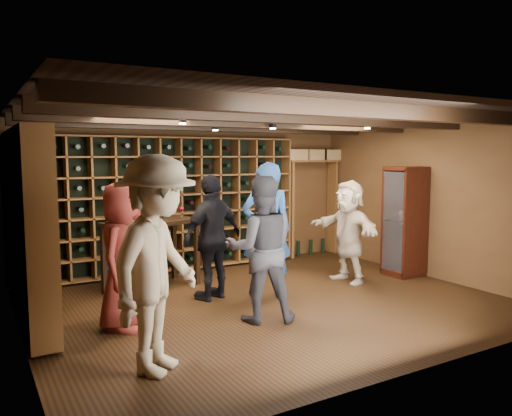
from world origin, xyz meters
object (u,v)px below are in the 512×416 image
guest_khaki (158,265)px  tasting_table (151,230)px  man_blue_shirt (267,231)px  guest_beige (349,231)px  guest_woman_black (213,237)px  man_grey_suit (261,249)px  guest_red_floral (123,256)px  display_cabinet (405,223)px

guest_khaki → tasting_table: bearing=30.5°
man_blue_shirt → guest_beige: bearing=-154.3°
guest_woman_black → guest_beige: (2.22, -0.20, -0.06)m
man_grey_suit → guest_red_floral: (-1.48, 0.55, -0.03)m
guest_khaki → guest_red_floral: bearing=46.1°
tasting_table → guest_red_floral: bearing=-136.1°
man_grey_suit → guest_woman_black: (-0.10, 1.10, -0.01)m
man_blue_shirt → guest_red_floral: man_blue_shirt is taller
display_cabinet → guest_khaki: size_ratio=0.89×
guest_red_floral → man_blue_shirt: bearing=-45.2°
tasting_table → man_blue_shirt: bearing=-61.7°
man_blue_shirt → guest_khaki: guest_khaki is taller
man_blue_shirt → guest_beige: size_ratio=1.18×
man_blue_shirt → guest_khaki: 2.59m
guest_red_floral → man_grey_suit: bearing=-72.2°
display_cabinet → guest_red_floral: 4.67m
guest_red_floral → guest_khaki: guest_khaki is taller
man_blue_shirt → guest_beige: man_blue_shirt is taller
man_blue_shirt → guest_woman_black: man_blue_shirt is taller
display_cabinet → tasting_table: 4.04m
display_cabinet → man_grey_suit: display_cabinet is taller
guest_red_floral → guest_beige: 3.62m
guest_woman_black → guest_khaki: guest_khaki is taller
guest_red_floral → guest_khaki: bearing=-143.4°
man_blue_shirt → guest_red_floral: bearing=28.2°
guest_red_floral → guest_woman_black: bearing=-29.9°
tasting_table → display_cabinet: bearing=-34.8°
guest_khaki → man_blue_shirt: bearing=-5.8°
guest_red_floral → guest_woman_black: size_ratio=0.98×
guest_woman_black → tasting_table: (-0.56, 0.91, 0.03)m
guest_woman_black → display_cabinet: bearing=156.4°
man_grey_suit → tasting_table: bearing=-48.4°
guest_red_floral → guest_beige: (3.60, 0.35, -0.04)m
display_cabinet → man_grey_suit: 3.27m
guest_red_floral → tasting_table: guest_red_floral is taller
display_cabinet → guest_red_floral: size_ratio=1.05×
man_grey_suit → guest_khaki: size_ratio=0.87×
guest_red_floral → guest_beige: bearing=-46.2°
guest_red_floral → tasting_table: (0.82, 1.46, 0.05)m
guest_khaki → guest_woman_black: bearing=10.3°
guest_woman_black → tasting_table: 1.07m
man_grey_suit → tasting_table: (-0.67, 2.01, 0.02)m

